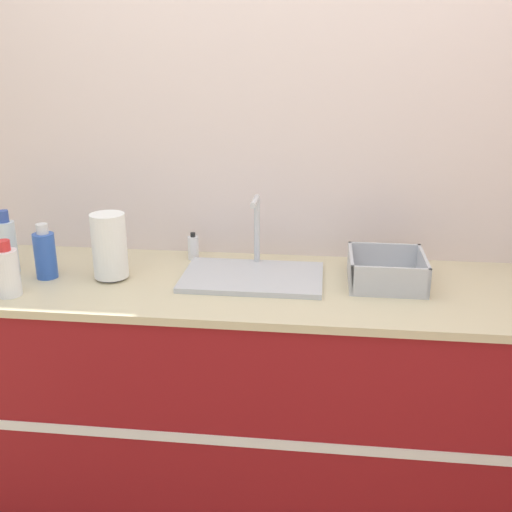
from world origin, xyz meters
The scene contains 9 objects.
wall_back centered at (0.00, 0.71, 1.30)m, with size 4.77×0.06×2.60m.
counter_cabinet centered at (0.00, 0.34, 0.46)m, with size 2.39×0.70×0.92m.
sink centered at (-0.04, 0.38, 0.94)m, with size 0.54×0.35×0.30m.
paper_towel_roll centered at (-0.58, 0.32, 1.05)m, with size 0.13×0.13×0.26m.
dish_rack centered at (0.47, 0.39, 0.96)m, with size 0.28×0.29×0.12m.
bottle_blue centered at (-0.84, 0.30, 1.01)m, with size 0.08×0.08×0.22m.
bottle_clear centered at (-1.01, 0.34, 1.03)m, with size 0.07×0.07×0.25m.
bottle_white_spray centered at (-0.89, 0.12, 1.01)m, with size 0.09×0.09×0.21m.
soap_dispenser centered at (-0.31, 0.58, 0.97)m, with size 0.05×0.05×0.12m.
Camera 1 is at (0.23, -1.77, 1.77)m, focal length 42.00 mm.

